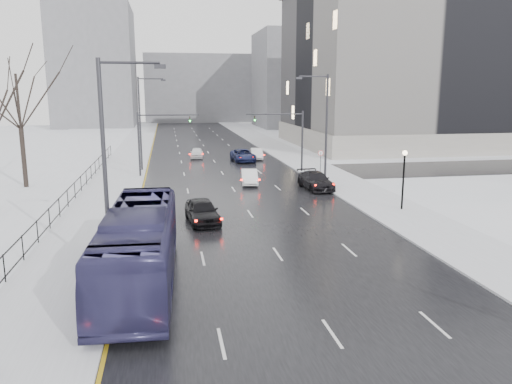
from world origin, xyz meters
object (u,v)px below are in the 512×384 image
streetlight_l_near (110,159)px  mast_signal_left (150,136)px  mast_signal_right (292,134)px  sedan_right_distant (257,154)px  no_uturn_sign (321,156)px  bus (139,246)px  streetlight_r_mid (324,125)px  sedan_right_cross (243,155)px  sedan_center_far (197,153)px  lamppost_r_mid (404,171)px  sedan_right_near (249,177)px  sedan_right_far (316,181)px  streetlight_l_far (142,119)px  sedan_center_near (202,211)px  tree_park_e (27,188)px

streetlight_l_near → mast_signal_left: streetlight_l_near is taller
mast_signal_right → sedan_right_distant: mast_signal_right is taller
no_uturn_sign → bus: size_ratio=0.22×
streetlight_r_mid → streetlight_l_near: size_ratio=1.00×
streetlight_l_near → mast_signal_right: (15.49, 28.00, -1.51)m
streetlight_l_near → sedan_right_distant: (13.66, 39.03, -4.90)m
mast_signal_left → sedan_right_cross: size_ratio=1.22×
sedan_center_far → lamppost_r_mid: bearing=-62.4°
no_uturn_sign → mast_signal_left: bearing=166.4°
sedan_right_near → sedan_right_cross: bearing=90.1°
mast_signal_right → sedan_right_far: size_ratio=1.25×
streetlight_l_near → streetlight_l_far: size_ratio=1.00×
sedan_center_near → sedan_right_distant: (9.00, 29.87, -0.12)m
bus → sedan_right_near: (8.79, 23.07, -1.06)m
streetlight_r_mid → sedan_right_distant: streetlight_r_mid is taller
bus → streetlight_l_near: bearing=145.2°
streetlight_r_mid → mast_signal_right: bearing=96.0°
sedan_right_near → sedan_center_far: 19.50m
mast_signal_right → sedan_right_far: 9.67m
bus → sedan_right_cross: bearing=77.0°
lamppost_r_mid → sedan_right_far: size_ratio=0.82×
lamppost_r_mid → bus: lamppost_r_mid is taller
bus → sedan_right_near: bearing=71.5°
tree_park_e → streetlight_r_mid: (26.37, -4.00, 5.62)m
streetlight_l_near → no_uturn_sign: bearing=54.1°
mast_signal_left → sedan_center_near: 19.50m
tree_park_e → sedan_right_far: 25.92m
tree_park_e → bus: size_ratio=1.08×
tree_park_e → streetlight_r_mid: streetlight_r_mid is taller
mast_signal_left → sedan_right_distant: mast_signal_left is taller
lamppost_r_mid → sedan_right_far: (-3.80, 8.92, -2.15)m
sedan_right_distant → streetlight_l_far: bearing=-146.4°
streetlight_l_far → sedan_center_far: (6.25, 9.33, -4.91)m
tree_park_e → sedan_right_cross: 25.50m
mast_signal_right → sedan_right_cross: 10.65m
mast_signal_right → sedan_center_far: bearing=124.7°
no_uturn_sign → sedan_right_far: no_uturn_sign is taller
no_uturn_sign → sedan_center_near: size_ratio=0.58×
streetlight_r_mid → sedan_right_distant: size_ratio=2.42×
lamppost_r_mid → sedan_right_distant: size_ratio=1.04×
sedan_right_far → sedan_center_far: 24.20m
sedan_center_far → sedan_right_distant: size_ratio=0.96×
streetlight_l_near → lamppost_r_mid: (19.17, 10.00, -2.67)m
streetlight_l_near → sedan_center_near: 11.34m
bus → sedan_right_cross: bus is taller
lamppost_r_mid → no_uturn_sign: (-1.80, 14.00, -0.64)m
streetlight_r_mid → mast_signal_left: streetlight_r_mid is taller
tree_park_e → lamppost_r_mid: tree_park_e is taller
lamppost_r_mid → sedan_center_far: lamppost_r_mid is taller
mast_signal_left → sedan_right_near: bearing=-32.5°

